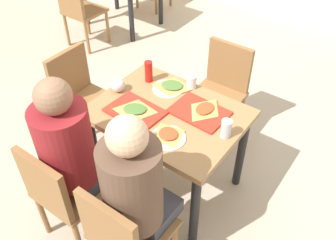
% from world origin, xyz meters
% --- Properties ---
extents(ground_plane, '(10.00, 10.00, 0.02)m').
position_xyz_m(ground_plane, '(0.00, 0.00, -0.01)').
color(ground_plane, '#B7A893').
extents(main_table, '(0.98, 0.74, 0.72)m').
position_xyz_m(main_table, '(0.00, 0.00, 0.61)').
color(main_table, '#9E7247').
rests_on(main_table, ground_plane).
extents(chair_near_left, '(0.40, 0.40, 0.83)m').
position_xyz_m(chair_near_left, '(-0.25, -0.76, 0.48)').
color(chair_near_left, olive).
rests_on(chair_near_left, ground_plane).
extents(chair_near_right, '(0.40, 0.40, 0.83)m').
position_xyz_m(chair_near_right, '(0.25, -0.76, 0.48)').
color(chair_near_right, olive).
rests_on(chair_near_right, ground_plane).
extents(chair_far_side, '(0.40, 0.40, 0.83)m').
position_xyz_m(chair_far_side, '(0.00, 0.76, 0.48)').
color(chair_far_side, olive).
rests_on(chair_far_side, ground_plane).
extents(chair_left_end, '(0.40, 0.40, 0.83)m').
position_xyz_m(chair_left_end, '(-0.88, 0.00, 0.48)').
color(chair_left_end, olive).
rests_on(chair_left_end, ground_plane).
extents(person_in_red, '(0.32, 0.42, 1.24)m').
position_xyz_m(person_in_red, '(-0.25, -0.62, 0.73)').
color(person_in_red, '#383842').
rests_on(person_in_red, ground_plane).
extents(person_in_brown_jacket, '(0.32, 0.42, 1.24)m').
position_xyz_m(person_in_brown_jacket, '(0.25, -0.62, 0.73)').
color(person_in_brown_jacket, '#383842').
rests_on(person_in_brown_jacket, ground_plane).
extents(tray_red_near, '(0.37, 0.28, 0.02)m').
position_xyz_m(tray_red_near, '(-0.17, -0.13, 0.73)').
color(tray_red_near, red).
rests_on(tray_red_near, main_table).
extents(tray_red_far, '(0.37, 0.27, 0.02)m').
position_xyz_m(tray_red_far, '(0.17, 0.11, 0.73)').
color(tray_red_far, red).
rests_on(tray_red_far, main_table).
extents(paper_plate_center, '(0.22, 0.22, 0.01)m').
position_xyz_m(paper_plate_center, '(-0.15, 0.20, 0.72)').
color(paper_plate_center, white).
rests_on(paper_plate_center, main_table).
extents(paper_plate_near_edge, '(0.22, 0.22, 0.01)m').
position_xyz_m(paper_plate_near_edge, '(0.15, -0.20, 0.72)').
color(paper_plate_near_edge, white).
rests_on(paper_plate_near_edge, main_table).
extents(pizza_slice_a, '(0.27, 0.25, 0.02)m').
position_xyz_m(pizza_slice_a, '(-0.17, -0.13, 0.75)').
color(pizza_slice_a, tan).
rests_on(pizza_slice_a, tray_red_near).
extents(pizza_slice_b, '(0.15, 0.21, 0.02)m').
position_xyz_m(pizza_slice_b, '(0.20, 0.14, 0.75)').
color(pizza_slice_b, tan).
rests_on(pizza_slice_b, tray_red_far).
extents(pizza_slice_c, '(0.27, 0.25, 0.02)m').
position_xyz_m(pizza_slice_c, '(-0.13, 0.23, 0.74)').
color(pizza_slice_c, tan).
rests_on(pizza_slice_c, paper_plate_center).
extents(pizza_slice_d, '(0.23, 0.23, 0.02)m').
position_xyz_m(pizza_slice_d, '(0.14, -0.19, 0.74)').
color(pizza_slice_d, tan).
rests_on(pizza_slice_d, paper_plate_near_edge).
extents(plastic_cup_a, '(0.07, 0.07, 0.10)m').
position_xyz_m(plastic_cup_a, '(-0.02, 0.32, 0.77)').
color(plastic_cup_a, white).
rests_on(plastic_cup_a, main_table).
extents(plastic_cup_b, '(0.07, 0.07, 0.10)m').
position_xyz_m(plastic_cup_b, '(0.02, -0.32, 0.77)').
color(plastic_cup_b, white).
rests_on(plastic_cup_b, main_table).
extents(soda_can, '(0.07, 0.07, 0.12)m').
position_xyz_m(soda_can, '(0.42, 0.02, 0.78)').
color(soda_can, '#B7BCC6').
rests_on(soda_can, main_table).
extents(condiment_bottle, '(0.06, 0.06, 0.16)m').
position_xyz_m(condiment_bottle, '(-0.32, 0.20, 0.80)').
color(condiment_bottle, red).
rests_on(condiment_bottle, main_table).
extents(foil_bundle, '(0.10, 0.10, 0.10)m').
position_xyz_m(foil_bundle, '(-0.42, -0.02, 0.77)').
color(foil_bundle, silver).
rests_on(foil_bundle, main_table).
extents(background_chair_near, '(0.40, 0.40, 0.83)m').
position_xyz_m(background_chair_near, '(-2.05, 1.10, 0.48)').
color(background_chair_near, olive).
rests_on(background_chair_near, ground_plane).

